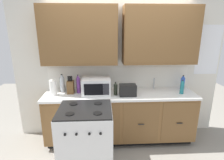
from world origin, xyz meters
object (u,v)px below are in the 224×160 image
Objects in this scene: toaster at (128,90)px; bottle_blue at (183,82)px; knife_block at (71,87)px; bottle_clear at (62,83)px; paper_towel_roll at (53,88)px; bottle_dark at (116,89)px; bottle_teal at (182,87)px; microwave at (96,86)px; bottle_violet at (78,84)px; stove_range at (86,138)px.

toaster is 1.05× the size of bottle_blue.
bottle_clear is at bearing 148.06° from knife_block.
paper_towel_roll is 1.13× the size of bottle_dark.
toaster is 1.12× the size of bottle_teal.
bottle_dark is (-1.25, -0.24, -0.02)m from bottle_blue.
toaster is 0.99m from knife_block.
bottle_teal is (1.47, -0.07, -0.02)m from microwave.
bottle_blue is at bearing 5.77° from microwave.
bottle_teal is (1.92, -0.12, 0.01)m from knife_block.
bottle_teal is 0.76× the size of bottle_violet.
stove_range is 1.98m from bottle_blue.
paper_towel_roll is at bearing -175.46° from bottle_blue.
knife_block is at bearing 170.64° from toaster.
bottle_teal is at bearing 2.17° from toaster.
bottle_violet is (0.29, -0.09, 0.00)m from bottle_clear.
bottle_teal is at bearing -6.17° from bottle_clear.
bottle_clear is 0.31m from bottle_violet.
bottle_dark is (0.77, -0.13, -0.00)m from knife_block.
knife_block is at bearing 114.01° from stove_range.
microwave is at bearing 1.84° from paper_towel_roll.
bottle_teal is at bearing 18.88° from stove_range.
toaster is 0.90× the size of knife_block.
paper_towel_roll is at bearing 176.17° from toaster.
bottle_clear reaches higher than paper_towel_roll.
bottle_teal is (-0.11, -0.23, -0.01)m from bottle_blue.
bottle_violet is at bearing 167.89° from microwave.
bottle_clear is at bearing -179.85° from bottle_blue.
microwave reaches higher than bottle_dark.
toaster is 1.25m from paper_towel_roll.
stove_range is at bearing -59.25° from bottle_clear.
microwave is 1.71× the size of toaster.
microwave is 1.85× the size of paper_towel_roll.
bottle_teal is 1.79m from bottle_violet.
knife_block is (-0.45, 0.05, -0.02)m from microwave.
knife_block is 1.24× the size of bottle_teal.
paper_towel_roll is 0.42m from bottle_violet.
bottle_violet is at bearing 167.37° from bottle_dark.
microwave is (0.15, 0.62, 0.59)m from stove_range.
paper_towel_roll is at bearing -167.58° from bottle_violet.
bottle_dark is (-0.20, 0.03, 0.02)m from toaster.
paper_towel_roll reaches higher than toaster.
bottle_teal reaches higher than toaster.
knife_block is 1.92m from bottle_teal.
bottle_clear reaches higher than stove_range.
knife_block reaches higher than microwave.
knife_block reaches higher than bottle_teal.
toaster is 1.22× the size of bottle_dark.
microwave reaches higher than bottle_teal.
stove_range is at bearing -130.63° from bottle_dark.
bottle_blue is 2.19m from bottle_clear.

